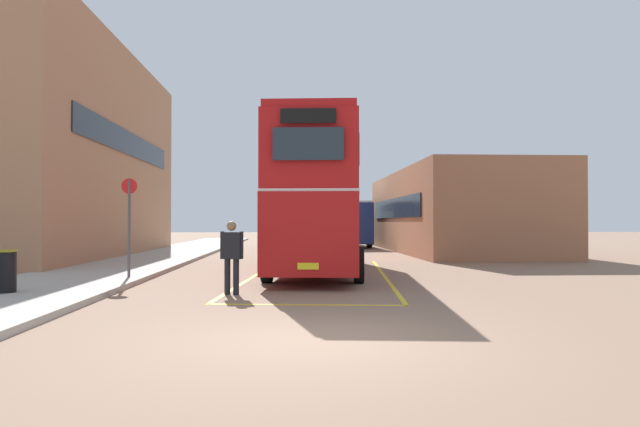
# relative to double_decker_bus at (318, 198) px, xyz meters

# --- Properties ---
(ground_plane) EXTENTS (135.60, 135.60, 0.00)m
(ground_plane) POSITION_rel_double_decker_bus_xyz_m (-0.55, 3.58, -2.51)
(ground_plane) COLOR #846651
(sidewalk_left) EXTENTS (4.00, 57.60, 0.14)m
(sidewalk_left) POSITION_rel_double_decker_bus_xyz_m (-7.05, 5.98, -2.44)
(sidewalk_left) COLOR #A39E93
(sidewalk_left) RESTS_ON ground
(brick_building_left) EXTENTS (6.03, 18.50, 9.87)m
(brick_building_left) POSITION_rel_double_decker_bus_xyz_m (-11.63, 8.15, 2.42)
(brick_building_left) COLOR #AD7A56
(brick_building_left) RESTS_ON ground
(depot_building_right) EXTENTS (6.63, 17.33, 4.50)m
(depot_building_right) POSITION_rel_double_decker_bus_xyz_m (8.23, 12.57, -0.26)
(depot_building_right) COLOR #9E6647
(depot_building_right) RESTS_ON ground
(double_decker_bus) EXTENTS (3.54, 10.88, 4.75)m
(double_decker_bus) POSITION_rel_double_decker_bus_xyz_m (0.00, 0.00, 0.00)
(double_decker_bus) COLOR black
(double_decker_bus) RESTS_ON ground
(single_deck_bus) EXTENTS (3.05, 8.56, 3.02)m
(single_deck_bus) POSITION_rel_double_decker_bus_xyz_m (2.78, 19.60, -0.88)
(single_deck_bus) COLOR black
(single_deck_bus) RESTS_ON ground
(pedestrian_boarding) EXTENTS (0.55, 0.36, 1.72)m
(pedestrian_boarding) POSITION_rel_double_decker_bus_xyz_m (-2.30, -5.70, -1.52)
(pedestrian_boarding) COLOR black
(pedestrian_boarding) RESTS_ON ground
(litter_bin) EXTENTS (0.51, 0.51, 0.94)m
(litter_bin) POSITION_rel_double_decker_bus_xyz_m (-7.25, -6.12, -1.90)
(litter_bin) COLOR black
(litter_bin) RESTS_ON sidewalk_left
(bus_stop_sign) EXTENTS (0.44, 0.08, 2.80)m
(bus_stop_sign) POSITION_rel_double_decker_bus_xyz_m (-5.51, -2.77, -0.70)
(bus_stop_sign) COLOR #4C4C51
(bus_stop_sign) RESTS_ON sidewalk_left
(bay_marking_yellow) EXTENTS (5.37, 13.07, 0.01)m
(bay_marking_yellow) POSITION_rel_double_decker_bus_xyz_m (-0.08, -1.96, -2.51)
(bay_marking_yellow) COLOR gold
(bay_marking_yellow) RESTS_ON ground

